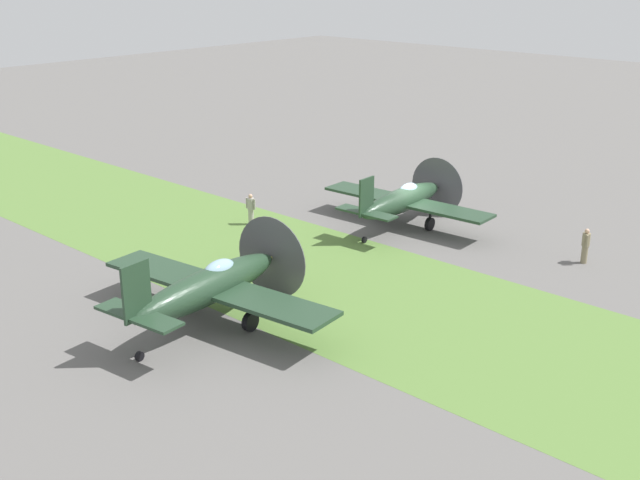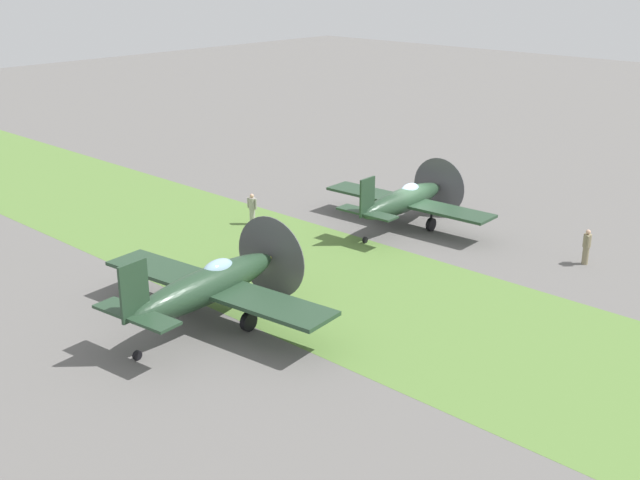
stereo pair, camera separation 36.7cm
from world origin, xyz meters
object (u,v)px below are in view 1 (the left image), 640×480
(fuel_drum, at_px, (258,247))
(airplane_lead, at_px, (403,200))
(ground_crew_chief, at_px, (251,208))
(airplane_wingman, at_px, (211,285))
(ground_crew_mechanic, at_px, (586,245))

(fuel_drum, bearing_deg, airplane_lead, 73.74)
(ground_crew_chief, bearing_deg, airplane_wingman, -60.35)
(airplane_lead, height_order, fuel_drum, airplane_lead)
(airplane_lead, relative_size, airplane_wingman, 0.90)
(ground_crew_chief, bearing_deg, airplane_lead, 29.82)
(airplane_lead, height_order, ground_crew_chief, airplane_lead)
(airplane_lead, height_order, airplane_wingman, airplane_wingman)
(ground_crew_mechanic, bearing_deg, ground_crew_chief, 80.74)
(airplane_wingman, bearing_deg, fuel_drum, 116.33)
(airplane_lead, xyz_separation_m, fuel_drum, (-2.47, -8.46, -1.05))
(airplane_wingman, xyz_separation_m, ground_crew_mechanic, (8.06, 16.33, -0.74))
(ground_crew_mechanic, relative_size, fuel_drum, 1.92)
(airplane_wingman, relative_size, ground_crew_mechanic, 6.42)
(airplane_lead, relative_size, fuel_drum, 11.17)
(ground_crew_mechanic, xyz_separation_m, fuel_drum, (-12.20, -9.90, -0.46))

